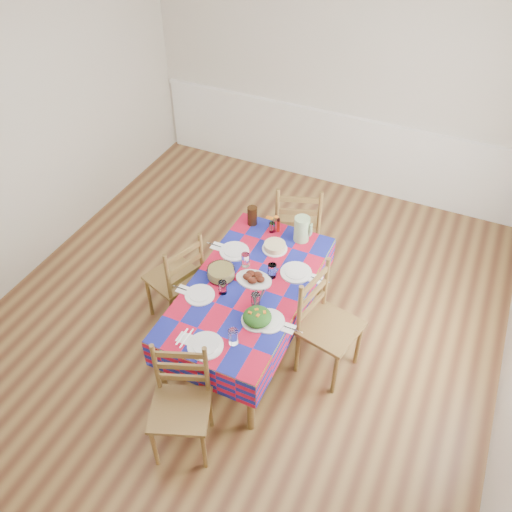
% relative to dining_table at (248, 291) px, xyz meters
% --- Properties ---
extents(room, '(4.58, 5.08, 2.78)m').
position_rel_dining_table_xyz_m(room, '(-0.14, 0.21, 0.75)').
color(room, brown).
rests_on(room, ground).
extents(wainscot, '(4.41, 0.06, 0.92)m').
position_rel_dining_table_xyz_m(wainscot, '(-0.14, 2.69, -0.12)').
color(wainscot, white).
rests_on(wainscot, room).
extents(dining_table, '(0.93, 1.73, 0.68)m').
position_rel_dining_table_xyz_m(dining_table, '(0.00, 0.00, 0.00)').
color(dining_table, brown).
rests_on(dining_table, room).
extents(setting_near_head, '(0.43, 0.29, 0.13)m').
position_rel_dining_table_xyz_m(setting_near_head, '(0.04, -0.66, 0.10)').
color(setting_near_head, white).
rests_on(setting_near_head, dining_table).
extents(setting_left_near, '(0.44, 0.26, 0.12)m').
position_rel_dining_table_xyz_m(setting_left_near, '(-0.25, -0.23, 0.10)').
color(setting_left_near, white).
rests_on(setting_left_near, dining_table).
extents(setting_left_far, '(0.47, 0.28, 0.13)m').
position_rel_dining_table_xyz_m(setting_left_far, '(-0.23, 0.28, 0.10)').
color(setting_left_far, white).
rests_on(setting_left_far, dining_table).
extents(setting_right_near, '(0.48, 0.28, 0.12)m').
position_rel_dining_table_xyz_m(setting_right_near, '(0.26, -0.25, 0.10)').
color(setting_right_near, white).
rests_on(setting_right_near, dining_table).
extents(setting_right_far, '(0.50, 0.29, 0.13)m').
position_rel_dining_table_xyz_m(setting_right_far, '(0.25, 0.25, 0.10)').
color(setting_right_far, white).
rests_on(setting_right_far, dining_table).
extents(meat_platter, '(0.31, 0.22, 0.06)m').
position_rel_dining_table_xyz_m(meat_platter, '(0.02, 0.07, 0.10)').
color(meat_platter, white).
rests_on(meat_platter, dining_table).
extents(salad_platter, '(0.25, 0.25, 0.10)m').
position_rel_dining_table_xyz_m(salad_platter, '(0.23, -0.32, 0.11)').
color(salad_platter, white).
rests_on(salad_platter, dining_table).
extents(pasta_bowl, '(0.23, 0.23, 0.08)m').
position_rel_dining_table_xyz_m(pasta_bowl, '(-0.25, 0.00, 0.12)').
color(pasta_bowl, white).
rests_on(pasta_bowl, dining_table).
extents(cake, '(0.22, 0.22, 0.06)m').
position_rel_dining_table_xyz_m(cake, '(0.02, 0.50, 0.10)').
color(cake, white).
rests_on(cake, dining_table).
extents(serving_utensils, '(0.11, 0.25, 0.01)m').
position_rel_dining_table_xyz_m(serving_utensils, '(0.13, -0.08, 0.08)').
color(serving_utensils, black).
rests_on(serving_utensils, dining_table).
extents(flower_vase, '(0.11, 0.09, 0.18)m').
position_rel_dining_table_xyz_m(flower_vase, '(-0.10, 0.72, 0.15)').
color(flower_vase, white).
rests_on(flower_vase, dining_table).
extents(hot_sauce, '(0.03, 0.03, 0.14)m').
position_rel_dining_table_xyz_m(hot_sauce, '(-0.05, 0.75, 0.14)').
color(hot_sauce, '#B81B0E').
rests_on(hot_sauce, dining_table).
extents(green_pitcher, '(0.14, 0.14, 0.24)m').
position_rel_dining_table_xyz_m(green_pitcher, '(0.18, 0.72, 0.19)').
color(green_pitcher, '#97BF87').
rests_on(green_pitcher, dining_table).
extents(tea_pitcher, '(0.09, 0.09, 0.18)m').
position_rel_dining_table_xyz_m(tea_pitcher, '(-0.31, 0.75, 0.16)').
color(tea_pitcher, black).
rests_on(tea_pitcher, dining_table).
extents(name_card, '(0.08, 0.02, 0.02)m').
position_rel_dining_table_xyz_m(name_card, '(0.01, -0.83, 0.08)').
color(name_card, white).
rests_on(name_card, dining_table).
extents(chair_near, '(0.53, 0.52, 0.94)m').
position_rel_dining_table_xyz_m(chair_near, '(-0.02, -1.09, -0.14)').
color(chair_near, brown).
rests_on(chair_near, room).
extents(chair_far, '(0.57, 0.56, 1.03)m').
position_rel_dining_table_xyz_m(chair_far, '(0.02, 1.09, -0.10)').
color(chair_far, brown).
rests_on(chair_far, room).
extents(chair_left, '(0.53, 0.54, 0.97)m').
position_rel_dining_table_xyz_m(chair_left, '(-0.69, -0.02, -0.13)').
color(chair_left, brown).
rests_on(chair_left, room).
extents(chair_right, '(0.51, 0.52, 1.00)m').
position_rel_dining_table_xyz_m(chair_right, '(0.68, 0.01, -0.11)').
color(chair_right, brown).
rests_on(chair_right, room).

